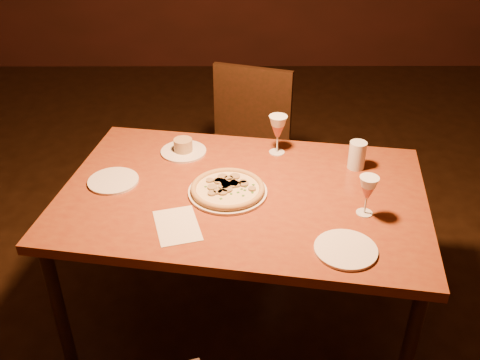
{
  "coord_description": "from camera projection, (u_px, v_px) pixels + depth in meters",
  "views": [
    {
      "loc": [
        0.04,
        -1.95,
        2.01
      ],
      "look_at": [
        0.05,
        -0.07,
        0.82
      ],
      "focal_mm": 40.0,
      "sensor_mm": 36.0,
      "label": 1
    }
  ],
  "objects": [
    {
      "name": "menu_card",
      "position": [
        177.0,
        225.0,
        2.0
      ],
      "size": [
        0.21,
        0.26,
        0.0
      ],
      "primitive_type": "cube",
      "rotation": [
        0.0,
        0.0,
        0.27
      ],
      "color": "beige",
      "rests_on": "dining_table"
    },
    {
      "name": "water_tumbler",
      "position": [
        357.0,
        155.0,
        2.32
      ],
      "size": [
        0.07,
        0.07,
        0.12
      ],
      "primitive_type": "cylinder",
      "color": "silver",
      "rests_on": "dining_table"
    },
    {
      "name": "chair_far",
      "position": [
        245.0,
        145.0,
        3.07
      ],
      "size": [
        0.58,
        0.58,
        0.96
      ],
      "rotation": [
        0.0,
        0.0,
        -0.32
      ],
      "color": "black",
      "rests_on": "floor"
    },
    {
      "name": "ramekin_saucer",
      "position": [
        183.0,
        148.0,
        2.46
      ],
      "size": [
        0.21,
        0.21,
        0.07
      ],
      "color": "silver",
      "rests_on": "dining_table"
    },
    {
      "name": "dining_table",
      "position": [
        243.0,
        205.0,
        2.23
      ],
      "size": [
        1.62,
        1.19,
        0.8
      ],
      "rotation": [
        0.0,
        0.0,
        -0.17
      ],
      "color": "brown",
      "rests_on": "floor"
    },
    {
      "name": "floor",
      "position": [
        230.0,
        309.0,
        2.72
      ],
      "size": [
        7.0,
        7.0,
        0.0
      ],
      "primitive_type": "plane",
      "color": "black",
      "rests_on": "ground"
    },
    {
      "name": "side_plate_near",
      "position": [
        346.0,
        249.0,
        1.87
      ],
      "size": [
        0.22,
        0.22,
        0.01
      ],
      "primitive_type": "cylinder",
      "color": "silver",
      "rests_on": "dining_table"
    },
    {
      "name": "pizza_plate",
      "position": [
        228.0,
        189.0,
        2.17
      ],
      "size": [
        0.32,
        0.32,
        0.04
      ],
      "color": "silver",
      "rests_on": "dining_table"
    },
    {
      "name": "wine_glass_right",
      "position": [
        367.0,
        196.0,
        2.02
      ],
      "size": [
        0.07,
        0.07,
        0.16
      ],
      "primitive_type": null,
      "color": "#C46151",
      "rests_on": "dining_table"
    },
    {
      "name": "side_plate_left",
      "position": [
        113.0,
        181.0,
        2.25
      ],
      "size": [
        0.21,
        0.21,
        0.01
      ],
      "primitive_type": "cylinder",
      "color": "silver",
      "rests_on": "dining_table"
    },
    {
      "name": "wine_glass_far",
      "position": [
        278.0,
        135.0,
        2.42
      ],
      "size": [
        0.08,
        0.08,
        0.19
      ],
      "primitive_type": null,
      "color": "#C46151",
      "rests_on": "dining_table"
    }
  ]
}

